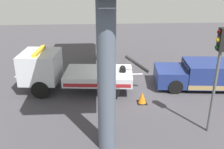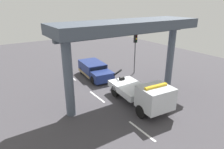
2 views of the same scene
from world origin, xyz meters
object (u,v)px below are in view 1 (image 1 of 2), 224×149
object	(u,v)px
towed_van_green	(204,75)
traffic_cone_orange	(142,98)
traffic_light_near	(219,60)
tow_truck_white	(65,71)

from	to	relation	value
towed_van_green	traffic_cone_orange	xyz separation A→B (m)	(4.02, 1.82, -0.49)
towed_van_green	traffic_light_near	world-z (taller)	traffic_light_near
tow_truck_white	traffic_cone_orange	size ratio (longest dim) A/B	12.03
towed_van_green	traffic_cone_orange	bearing A→B (deg)	24.35
towed_van_green	traffic_cone_orange	size ratio (longest dim) A/B	8.81
tow_truck_white	towed_van_green	world-z (taller)	tow_truck_white
traffic_light_near	traffic_cone_orange	bearing A→B (deg)	-48.25
towed_van_green	tow_truck_white	bearing A→B (deg)	-0.54
towed_van_green	traffic_light_near	xyz separation A→B (m)	(1.59, 4.55, 2.55)
towed_van_green	traffic_cone_orange	world-z (taller)	towed_van_green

